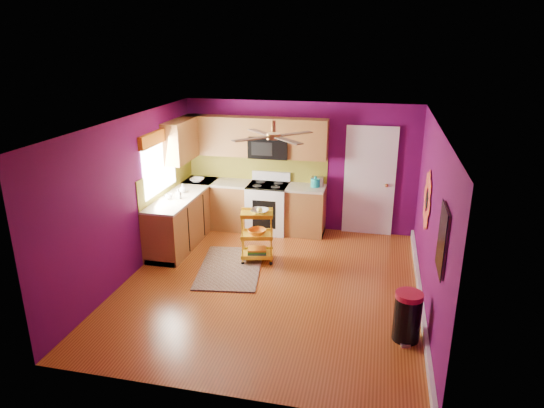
# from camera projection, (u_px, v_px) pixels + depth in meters

# --- Properties ---
(ground) EXTENTS (5.00, 5.00, 0.00)m
(ground) POSITION_uv_depth(u_px,v_px,m) (271.00, 285.00, 7.48)
(ground) COLOR brown
(ground) RESTS_ON ground
(room_envelope) EXTENTS (4.54, 5.04, 2.52)m
(room_envelope) POSITION_uv_depth(u_px,v_px,m) (272.00, 184.00, 6.95)
(room_envelope) COLOR #580A4D
(room_envelope) RESTS_ON ground
(lower_cabinets) EXTENTS (2.81, 2.31, 0.94)m
(lower_cabinets) POSITION_uv_depth(u_px,v_px,m) (223.00, 213.00, 9.30)
(lower_cabinets) COLOR brown
(lower_cabinets) RESTS_ON ground
(electric_range) EXTENTS (0.76, 0.66, 1.13)m
(electric_range) POSITION_uv_depth(u_px,v_px,m) (268.00, 207.00, 9.44)
(electric_range) COLOR white
(electric_range) RESTS_ON ground
(upper_cabinetry) EXTENTS (2.80, 2.30, 1.26)m
(upper_cabinetry) POSITION_uv_depth(u_px,v_px,m) (232.00, 139.00, 9.16)
(upper_cabinetry) COLOR brown
(upper_cabinetry) RESTS_ON ground
(left_window) EXTENTS (0.08, 1.35, 1.08)m
(left_window) POSITION_uv_depth(u_px,v_px,m) (159.00, 153.00, 8.35)
(left_window) COLOR white
(left_window) RESTS_ON ground
(panel_door) EXTENTS (0.95, 0.11, 2.15)m
(panel_door) POSITION_uv_depth(u_px,v_px,m) (369.00, 182.00, 9.14)
(panel_door) COLOR white
(panel_door) RESTS_ON ground
(right_wall_art) EXTENTS (0.04, 2.74, 1.04)m
(right_wall_art) POSITION_uv_depth(u_px,v_px,m) (433.00, 216.00, 6.24)
(right_wall_art) COLOR black
(right_wall_art) RESTS_ON ground
(ceiling_fan) EXTENTS (1.01, 1.01, 0.26)m
(ceiling_fan) POSITION_uv_depth(u_px,v_px,m) (274.00, 136.00, 6.92)
(ceiling_fan) COLOR #BF8C3F
(ceiling_fan) RESTS_ON ground
(shag_rug) EXTENTS (1.22, 1.74, 0.02)m
(shag_rug) POSITION_uv_depth(u_px,v_px,m) (230.00, 268.00, 8.02)
(shag_rug) COLOR black
(shag_rug) RESTS_ON ground
(rolling_cart) EXTENTS (0.61, 0.50, 0.97)m
(rolling_cart) POSITION_uv_depth(u_px,v_px,m) (257.00, 234.00, 8.13)
(rolling_cart) COLOR yellow
(rolling_cart) RESTS_ON ground
(trash_can) EXTENTS (0.41, 0.42, 0.65)m
(trash_can) POSITION_uv_depth(u_px,v_px,m) (407.00, 316.00, 6.04)
(trash_can) COLOR black
(trash_can) RESTS_ON ground
(teal_kettle) EXTENTS (0.18, 0.18, 0.21)m
(teal_kettle) POSITION_uv_depth(u_px,v_px,m) (315.00, 182.00, 9.15)
(teal_kettle) COLOR #15A39E
(teal_kettle) RESTS_ON lower_cabinets
(toaster) EXTENTS (0.22, 0.15, 0.18)m
(toaster) POSITION_uv_depth(u_px,v_px,m) (317.00, 181.00, 9.20)
(toaster) COLOR beige
(toaster) RESTS_ON lower_cabinets
(soap_bottle_a) EXTENTS (0.08, 0.08, 0.18)m
(soap_bottle_a) POSITION_uv_depth(u_px,v_px,m) (178.00, 194.00, 8.47)
(soap_bottle_a) COLOR #EA3F72
(soap_bottle_a) RESTS_ON lower_cabinets
(soap_bottle_b) EXTENTS (0.13, 0.13, 0.16)m
(soap_bottle_b) POSITION_uv_depth(u_px,v_px,m) (183.00, 188.00, 8.81)
(soap_bottle_b) COLOR white
(soap_bottle_b) RESTS_ON lower_cabinets
(counter_dish) EXTENTS (0.27, 0.27, 0.07)m
(counter_dish) POSITION_uv_depth(u_px,v_px,m) (197.00, 180.00, 9.50)
(counter_dish) COLOR white
(counter_dish) RESTS_ON lower_cabinets
(counter_cup) EXTENTS (0.12, 0.12, 0.09)m
(counter_cup) POSITION_uv_depth(u_px,v_px,m) (169.00, 197.00, 8.46)
(counter_cup) COLOR white
(counter_cup) RESTS_ON lower_cabinets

